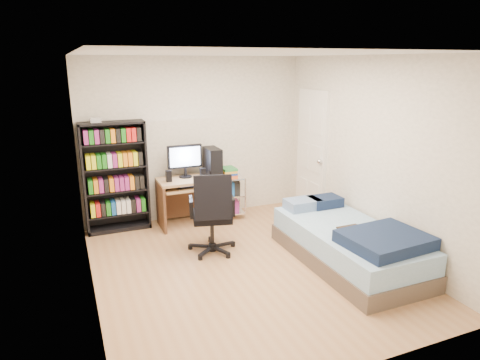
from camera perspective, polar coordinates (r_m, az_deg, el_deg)
name	(u,v)px	position (r m, az deg, el deg)	size (l,w,h in m)	color
room	(246,167)	(4.89, 0.78, 1.69)	(3.58, 4.08, 2.58)	#AC8056
media_shelf	(115,176)	(6.42, -16.28, 0.55)	(0.90, 0.30, 1.67)	black
computer_desk	(196,181)	(6.53, -5.90, -0.17)	(0.97, 0.56, 1.22)	tan
office_chair	(212,227)	(5.57, -3.70, -6.33)	(0.78, 0.78, 1.09)	black
wire_cart	(227,185)	(6.72, -1.68, -0.68)	(0.56, 0.43, 0.83)	white
bed	(349,244)	(5.47, 14.35, -8.21)	(1.04, 2.08, 0.59)	brown
door	(312,154)	(6.90, 9.52, 3.47)	(0.12, 0.80, 2.00)	white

